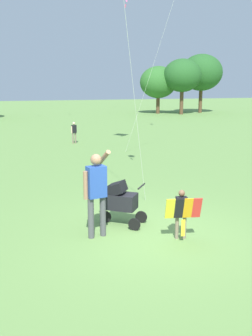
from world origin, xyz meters
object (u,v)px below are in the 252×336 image
Objects in this scene: person_red_shirt at (74,131)px; stroller at (121,199)px; child_with_butterfly_kite at (182,210)px; person_adult_flyer at (96,188)px.

stroller is at bearing -93.05° from person_red_shirt.
stroller is (-0.99, 1.17, -0.03)m from child_with_butterfly_kite.
child_with_butterfly_kite is at bearing -49.81° from stroller.
person_adult_flyer is 1.77× the size of stroller.
person_adult_flyer is at bearing 160.08° from child_with_butterfly_kite.
person_adult_flyer is at bearing -140.72° from stroller.
person_adult_flyer is 12.86m from person_red_shirt.
child_with_butterfly_kite is at bearing -88.56° from person_red_shirt.
child_with_butterfly_kite is 0.57× the size of person_adult_flyer.
person_red_shirt is (1.34, 12.78, -0.41)m from person_adult_flyer.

